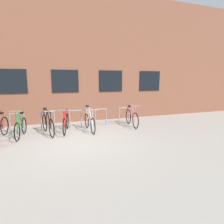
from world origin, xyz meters
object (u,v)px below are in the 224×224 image
at_px(bicycle_black, 48,124).
at_px(bicycle_red, 66,123).
at_px(bicycle_white, 90,122).
at_px(bicycle_green, 21,127).
at_px(bicycle_pink, 132,117).

relative_size(bicycle_black, bicycle_red, 1.02).
xyz_separation_m(bicycle_white, bicycle_black, (-1.71, 0.07, 0.02)).
bearing_deg(bicycle_white, bicycle_green, -179.49).
distance_m(bicycle_pink, bicycle_red, 3.09).
bearing_deg(bicycle_black, bicycle_white, -2.24).
height_order(bicycle_black, bicycle_red, bicycle_black).
bearing_deg(bicycle_black, bicycle_red, 5.64).
bearing_deg(bicycle_black, bicycle_pink, 1.81).
bearing_deg(bicycle_pink, bicycle_red, -179.09).
height_order(bicycle_green, bicycle_red, bicycle_green).
bearing_deg(bicycle_white, bicycle_black, 177.76).
bearing_deg(bicycle_green, bicycle_red, 5.41).
relative_size(bicycle_white, bicycle_black, 0.98).
distance_m(bicycle_pink, bicycle_black, 3.81).
bearing_deg(bicycle_green, bicycle_black, 5.24).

